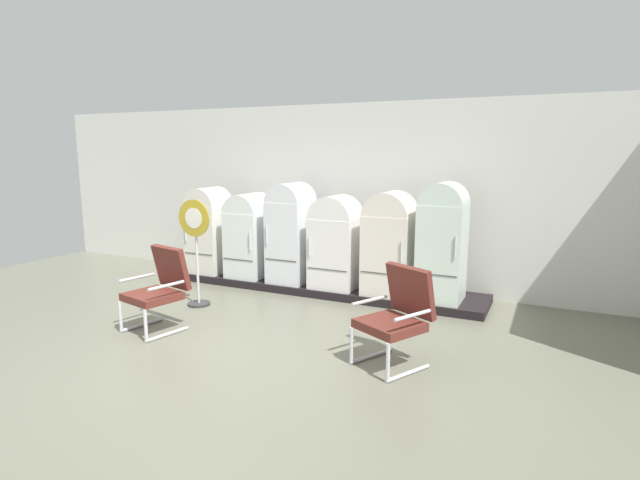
# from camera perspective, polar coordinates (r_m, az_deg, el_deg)

# --- Properties ---
(ground) EXTENTS (12.00, 10.00, 0.05)m
(ground) POSITION_cam_1_polar(r_m,az_deg,el_deg) (5.61, -14.30, -13.24)
(ground) COLOR #6B6B59
(back_wall) EXTENTS (11.76, 0.12, 2.91)m
(back_wall) POSITION_cam_1_polar(r_m,az_deg,el_deg) (8.33, 1.50, 5.25)
(back_wall) COLOR silver
(back_wall) RESTS_ON ground
(display_plinth) EXTENTS (5.24, 0.95, 0.12)m
(display_plinth) POSITION_cam_1_polar(r_m,az_deg,el_deg) (8.01, -0.39, -5.20)
(display_plinth) COLOR black
(display_plinth) RESTS_ON ground
(refrigerator_0) EXTENTS (0.60, 0.63, 1.45)m
(refrigerator_0) POSITION_cam_1_polar(r_m,az_deg,el_deg) (8.75, -12.48, 1.39)
(refrigerator_0) COLOR silver
(refrigerator_0) RESTS_ON display_plinth
(refrigerator_1) EXTENTS (0.60, 0.72, 1.37)m
(refrigerator_1) POSITION_cam_1_polar(r_m,az_deg,el_deg) (8.34, -8.00, 0.81)
(refrigerator_1) COLOR white
(refrigerator_1) RESTS_ON display_plinth
(refrigerator_2) EXTENTS (0.58, 0.70, 1.56)m
(refrigerator_2) POSITION_cam_1_polar(r_m,az_deg,el_deg) (7.91, -3.33, 1.20)
(refrigerator_2) COLOR silver
(refrigerator_2) RESTS_ON display_plinth
(refrigerator_3) EXTENTS (0.68, 0.64, 1.40)m
(refrigerator_3) POSITION_cam_1_polar(r_m,az_deg,el_deg) (7.56, 1.76, 0.04)
(refrigerator_3) COLOR white
(refrigerator_3) RESTS_ON display_plinth
(refrigerator_4) EXTENTS (0.67, 0.67, 1.49)m
(refrigerator_4) POSITION_cam_1_polar(r_m,az_deg,el_deg) (7.28, 7.87, -0.05)
(refrigerator_4) COLOR silver
(refrigerator_4) RESTS_ON display_plinth
(refrigerator_5) EXTENTS (0.60, 0.68, 1.64)m
(refrigerator_5) POSITION_cam_1_polar(r_m,az_deg,el_deg) (7.08, 13.70, 0.21)
(refrigerator_5) COLOR silver
(refrigerator_5) RESTS_ON display_plinth
(armchair_left) EXTENTS (0.73, 0.78, 1.01)m
(armchair_left) POSITION_cam_1_polar(r_m,az_deg,el_deg) (6.45, -17.73, -4.96)
(armchair_left) COLOR silver
(armchair_left) RESTS_ON ground
(armchair_right) EXTENTS (0.82, 0.86, 1.01)m
(armchair_right) POSITION_cam_1_polar(r_m,az_deg,el_deg) (5.22, 8.78, -8.15)
(armchair_right) COLOR silver
(armchair_right) RESTS_ON ground
(sign_stand) EXTENTS (0.52, 0.32, 1.51)m
(sign_stand) POSITION_cam_1_polar(r_m,az_deg,el_deg) (7.24, -13.87, -1.18)
(sign_stand) COLOR #2D2D30
(sign_stand) RESTS_ON ground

